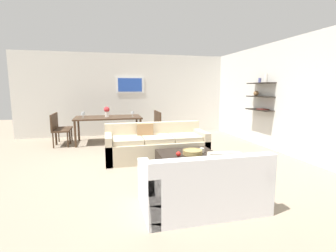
{
  "coord_description": "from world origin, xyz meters",
  "views": [
    {
      "loc": [
        -1.11,
        -5.01,
        1.56
      ],
      "look_at": [
        0.2,
        0.2,
        0.75
      ],
      "focal_mm": 26.65,
      "sensor_mm": 36.0,
      "label": 1
    }
  ],
  "objects_px": {
    "coffee_table": "(189,164)",
    "dining_table": "(108,119)",
    "wine_glass_right_near": "(133,113)",
    "dining_chair_left_near": "(57,128)",
    "dining_chair_left_far": "(60,126)",
    "candle_jar": "(202,150)",
    "dining_chair_right_near": "(155,125)",
    "apple_on_coffee_table": "(178,154)",
    "wine_glass_left_far": "(83,113)",
    "loveseat_white": "(203,187)",
    "wine_glass_left_near": "(83,114)",
    "sofa_beige": "(156,146)",
    "dining_chair_right_far": "(152,123)",
    "centerpiece_vase": "(107,111)",
    "decorative_bowl": "(193,152)"
  },
  "relations": [
    {
      "from": "dining_table",
      "to": "dining_chair_left_far",
      "type": "distance_m",
      "value": 1.37
    },
    {
      "from": "dining_chair_right_far",
      "to": "wine_glass_left_far",
      "type": "xyz_separation_m",
      "value": [
        -2.03,
        -0.1,
        0.35
      ]
    },
    {
      "from": "dining_chair_left_far",
      "to": "dining_chair_right_near",
      "type": "relative_size",
      "value": 1.0
    },
    {
      "from": "coffee_table",
      "to": "candle_jar",
      "type": "height_order",
      "value": "candle_jar"
    },
    {
      "from": "dining_chair_right_far",
      "to": "wine_glass_left_near",
      "type": "xyz_separation_m",
      "value": [
        -2.03,
        -0.36,
        0.35
      ]
    },
    {
      "from": "dining_table",
      "to": "dining_chair_right_far",
      "type": "bearing_deg",
      "value": 9.74
    },
    {
      "from": "dining_chair_right_near",
      "to": "wine_glass_right_near",
      "type": "distance_m",
      "value": 0.75
    },
    {
      "from": "loveseat_white",
      "to": "dining_chair_left_near",
      "type": "height_order",
      "value": "dining_chair_left_near"
    },
    {
      "from": "candle_jar",
      "to": "apple_on_coffee_table",
      "type": "distance_m",
      "value": 0.51
    },
    {
      "from": "candle_jar",
      "to": "dining_chair_right_near",
      "type": "relative_size",
      "value": 0.1
    },
    {
      "from": "coffee_table",
      "to": "dining_chair_left_near",
      "type": "relative_size",
      "value": 1.2
    },
    {
      "from": "coffee_table",
      "to": "wine_glass_left_near",
      "type": "height_order",
      "value": "wine_glass_left_near"
    },
    {
      "from": "dining_chair_right_near",
      "to": "wine_glass_left_near",
      "type": "height_order",
      "value": "wine_glass_left_near"
    },
    {
      "from": "loveseat_white",
      "to": "wine_glass_left_near",
      "type": "distance_m",
      "value": 4.75
    },
    {
      "from": "wine_glass_right_near",
      "to": "centerpiece_vase",
      "type": "relative_size",
      "value": 0.52
    },
    {
      "from": "decorative_bowl",
      "to": "dining_chair_left_far",
      "type": "height_order",
      "value": "dining_chair_left_far"
    },
    {
      "from": "sofa_beige",
      "to": "candle_jar",
      "type": "relative_size",
      "value": 25.02
    },
    {
      "from": "dining_chair_right_far",
      "to": "dining_chair_right_near",
      "type": "xyz_separation_m",
      "value": [
        0.0,
        -0.46,
        0.0
      ]
    },
    {
      "from": "decorative_bowl",
      "to": "dining_chair_left_near",
      "type": "relative_size",
      "value": 0.41
    },
    {
      "from": "apple_on_coffee_table",
      "to": "dining_chair_right_far",
      "type": "relative_size",
      "value": 0.1
    },
    {
      "from": "sofa_beige",
      "to": "coffee_table",
      "type": "relative_size",
      "value": 2.1
    },
    {
      "from": "coffee_table",
      "to": "dining_table",
      "type": "height_order",
      "value": "dining_table"
    },
    {
      "from": "centerpiece_vase",
      "to": "dining_chair_left_near",
      "type": "bearing_deg",
      "value": -172.55
    },
    {
      "from": "dining_chair_left_near",
      "to": "dining_chair_left_far",
      "type": "bearing_deg",
      "value": 90.0
    },
    {
      "from": "candle_jar",
      "to": "dining_chair_left_far",
      "type": "bearing_deg",
      "value": 131.42
    },
    {
      "from": "dining_chair_left_far",
      "to": "wine_glass_left_near",
      "type": "bearing_deg",
      "value": -28.73
    },
    {
      "from": "wine_glass_left_far",
      "to": "dining_chair_right_near",
      "type": "bearing_deg",
      "value": -9.97
    },
    {
      "from": "loveseat_white",
      "to": "dining_chair_left_far",
      "type": "xyz_separation_m",
      "value": [
        -2.47,
        4.71,
        0.21
      ]
    },
    {
      "from": "wine_glass_right_near",
      "to": "dining_chair_left_near",
      "type": "bearing_deg",
      "value": -177.08
    },
    {
      "from": "dining_chair_right_near",
      "to": "apple_on_coffee_table",
      "type": "bearing_deg",
      "value": -93.57
    },
    {
      "from": "sofa_beige",
      "to": "centerpiece_vase",
      "type": "xyz_separation_m",
      "value": [
        -1.04,
        1.96,
        0.63
      ]
    },
    {
      "from": "loveseat_white",
      "to": "dining_chair_right_far",
      "type": "height_order",
      "value": "dining_chair_right_far"
    },
    {
      "from": "candle_jar",
      "to": "wine_glass_left_far",
      "type": "height_order",
      "value": "wine_glass_left_far"
    },
    {
      "from": "dining_chair_left_far",
      "to": "apple_on_coffee_table",
      "type": "bearing_deg",
      "value": -54.72
    },
    {
      "from": "dining_chair_left_far",
      "to": "wine_glass_right_near",
      "type": "height_order",
      "value": "wine_glass_right_near"
    },
    {
      "from": "decorative_bowl",
      "to": "dining_chair_left_far",
      "type": "xyz_separation_m",
      "value": [
        -2.78,
        3.45,
        0.08
      ]
    },
    {
      "from": "candle_jar",
      "to": "wine_glass_left_far",
      "type": "bearing_deg",
      "value": 125.44
    },
    {
      "from": "sofa_beige",
      "to": "dining_chair_left_near",
      "type": "distance_m",
      "value": 2.96
    },
    {
      "from": "loveseat_white",
      "to": "candle_jar",
      "type": "height_order",
      "value": "loveseat_white"
    },
    {
      "from": "coffee_table",
      "to": "loveseat_white",
      "type": "bearing_deg",
      "value": -100.9
    },
    {
      "from": "coffee_table",
      "to": "dining_chair_left_far",
      "type": "xyz_separation_m",
      "value": [
        -2.72,
        3.4,
        0.31
      ]
    },
    {
      "from": "wine_glass_right_near",
      "to": "dining_chair_right_far",
      "type": "bearing_deg",
      "value": 28.73
    },
    {
      "from": "wine_glass_right_near",
      "to": "wine_glass_left_far",
      "type": "distance_m",
      "value": 1.4
    },
    {
      "from": "dining_chair_right_near",
      "to": "wine_glass_left_far",
      "type": "xyz_separation_m",
      "value": [
        -2.03,
        0.36,
        0.35
      ]
    },
    {
      "from": "decorative_bowl",
      "to": "dining_chair_right_far",
      "type": "bearing_deg",
      "value": 91.57
    },
    {
      "from": "loveseat_white",
      "to": "wine_glass_left_far",
      "type": "relative_size",
      "value": 10.1
    },
    {
      "from": "apple_on_coffee_table",
      "to": "dining_chair_left_far",
      "type": "distance_m",
      "value": 4.31
    },
    {
      "from": "loveseat_white",
      "to": "wine_glass_right_near",
      "type": "height_order",
      "value": "wine_glass_right_near"
    },
    {
      "from": "sofa_beige",
      "to": "dining_chair_left_near",
      "type": "bearing_deg",
      "value": 142.67
    },
    {
      "from": "wine_glass_left_near",
      "to": "dining_chair_left_far",
      "type": "bearing_deg",
      "value": 151.27
    }
  ]
}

